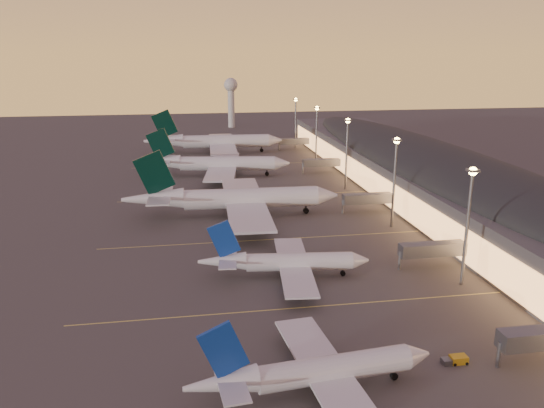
{
  "coord_description": "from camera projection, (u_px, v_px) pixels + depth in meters",
  "views": [
    {
      "loc": [
        -21.55,
        -97.19,
        48.12
      ],
      "look_at": [
        2.0,
        45.0,
        7.0
      ],
      "focal_mm": 35.0,
      "sensor_mm": 36.0,
      "label": 1
    }
  ],
  "objects": [
    {
      "name": "baggage_tug_a",
      "position": [
        455.0,
        360.0,
        85.26
      ],
      "size": [
        4.17,
        1.9,
        1.24
      ],
      "rotation": [
        0.0,
        0.0,
        0.0
      ],
      "color": "gold",
      "rests_on": "ground"
    },
    {
      "name": "light_masts",
      "position": [
        365.0,
        151.0,
        171.3
      ],
      "size": [
        2.2,
        217.2,
        25.9
      ],
      "color": "slate",
      "rests_on": "ground"
    },
    {
      "name": "airliner_wide_far",
      "position": [
        214.0,
        142.0,
        263.63
      ],
      "size": [
        68.46,
        62.3,
        21.92
      ],
      "rotation": [
        0.0,
        0.0,
        -0.04
      ],
      "color": "silver",
      "rests_on": "ground"
    },
    {
      "name": "ground",
      "position": [
        298.0,
        296.0,
        108.79
      ],
      "size": [
        700.0,
        700.0,
        0.0
      ],
      "primitive_type": "plane",
      "color": "#42403D"
    },
    {
      "name": "airliner_wide_mid",
      "position": [
        215.0,
        164.0,
        213.97
      ],
      "size": [
        61.31,
        56.37,
        19.63
      ],
      "rotation": [
        0.0,
        0.0,
        -0.14
      ],
      "color": "silver",
      "rests_on": "ground"
    },
    {
      "name": "airliner_wide_near",
      "position": [
        233.0,
        199.0,
        160.99
      ],
      "size": [
        65.68,
        59.74,
        21.04
      ],
      "rotation": [
        0.0,
        0.0,
        -0.04
      ],
      "color": "silver",
      "rests_on": "ground"
    },
    {
      "name": "terminal_building",
      "position": [
        428.0,
        170.0,
        184.85
      ],
      "size": [
        56.35,
        255.0,
        17.46
      ],
      "color": "#48484D",
      "rests_on": "ground"
    },
    {
      "name": "radar_tower",
      "position": [
        231.0,
        94.0,
        351.02
      ],
      "size": [
        9.0,
        9.0,
        32.5
      ],
      "color": "silver",
      "rests_on": "ground"
    },
    {
      "name": "lane_markings",
      "position": [
        268.0,
        233.0,
        146.74
      ],
      "size": [
        90.0,
        180.36,
        0.0
      ],
      "color": "#D8C659",
      "rests_on": "ground"
    },
    {
      "name": "baggage_tug_b",
      "position": [
        522.0,
        343.0,
        90.38
      ],
      "size": [
        3.33,
        1.7,
        0.95
      ],
      "rotation": [
        0.0,
        0.0,
        0.14
      ],
      "color": "gold",
      "rests_on": "ground"
    },
    {
      "name": "airliner_narrow_north",
      "position": [
        284.0,
        262.0,
        117.28
      ],
      "size": [
        38.11,
        34.22,
        13.61
      ],
      "rotation": [
        0.0,
        0.0,
        -0.11
      ],
      "color": "silver",
      "rests_on": "ground"
    },
    {
      "name": "airliner_narrow_south",
      "position": [
        314.0,
        372.0,
        76.97
      ],
      "size": [
        37.82,
        33.94,
        13.5
      ],
      "rotation": [
        0.0,
        0.0,
        0.1
      ],
      "color": "silver",
      "rests_on": "ground"
    }
  ]
}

